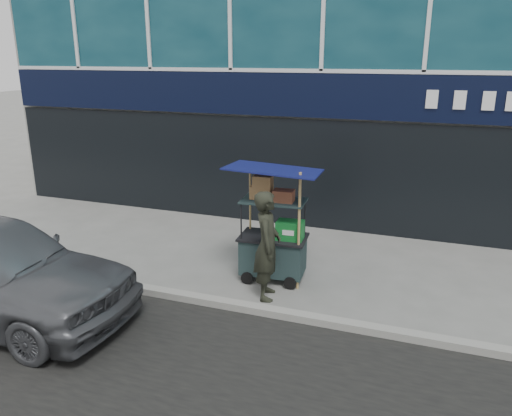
% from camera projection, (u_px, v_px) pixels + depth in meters
% --- Properties ---
extents(ground, '(80.00, 80.00, 0.00)m').
position_uv_depth(ground, '(258.00, 306.00, 7.71)').
color(ground, slate).
rests_on(ground, ground).
extents(curb, '(80.00, 0.18, 0.12)m').
position_uv_depth(curb, '(253.00, 309.00, 7.52)').
color(curb, gray).
rests_on(curb, ground).
extents(vendor_cart, '(1.57, 1.16, 2.03)m').
position_uv_depth(vendor_cart, '(274.00, 240.00, 8.45)').
color(vendor_cart, black).
rests_on(vendor_cart, ground).
extents(vendor_man, '(0.57, 0.72, 1.75)m').
position_uv_depth(vendor_man, '(267.00, 245.00, 7.77)').
color(vendor_man, black).
rests_on(vendor_man, ground).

